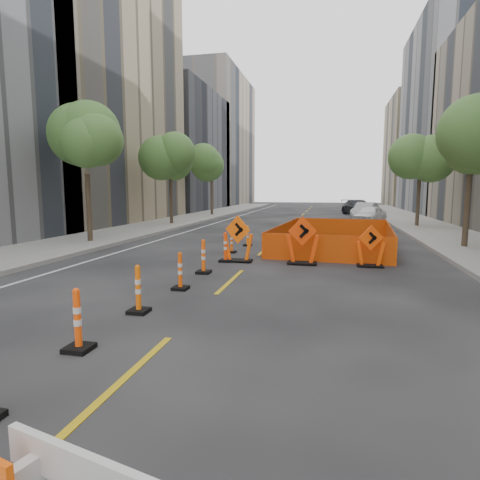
% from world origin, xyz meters
% --- Properties ---
extents(ground_plane, '(140.00, 140.00, 0.00)m').
position_xyz_m(ground_plane, '(0.00, 0.00, 0.00)').
color(ground_plane, black).
extents(sidewalk_left, '(4.00, 90.00, 0.15)m').
position_xyz_m(sidewalk_left, '(-9.00, 12.00, 0.07)').
color(sidewalk_left, gray).
rests_on(sidewalk_left, ground).
extents(sidewalk_right, '(4.00, 90.00, 0.15)m').
position_xyz_m(sidewalk_right, '(9.00, 12.00, 0.07)').
color(sidewalk_right, gray).
rests_on(sidewalk_right, ground).
extents(bld_left_c, '(12.00, 18.00, 26.00)m').
position_xyz_m(bld_left_c, '(-17.00, 20.80, 13.00)').
color(bld_left_c, tan).
rests_on(bld_left_c, ground).
extents(bld_left_d, '(12.00, 16.00, 14.00)m').
position_xyz_m(bld_left_d, '(-17.00, 39.20, 7.00)').
color(bld_left_d, '#4C4C51').
rests_on(bld_left_d, ground).
extents(bld_left_e, '(12.00, 20.00, 20.00)m').
position_xyz_m(bld_left_e, '(-17.00, 55.60, 10.00)').
color(bld_left_e, gray).
rests_on(bld_left_e, ground).
extents(bld_right_d, '(12.00, 18.00, 20.00)m').
position_xyz_m(bld_right_d, '(17.00, 40.20, 10.00)').
color(bld_right_d, gray).
rests_on(bld_right_d, ground).
extents(bld_right_e, '(12.00, 14.00, 16.00)m').
position_xyz_m(bld_right_e, '(17.00, 58.60, 8.00)').
color(bld_right_e, tan).
rests_on(bld_right_e, ground).
extents(tree_l_b, '(2.80, 2.80, 5.95)m').
position_xyz_m(tree_l_b, '(-8.40, 10.00, 4.53)').
color(tree_l_b, '#382B1E').
rests_on(tree_l_b, ground).
extents(tree_l_c, '(2.80, 2.80, 5.95)m').
position_xyz_m(tree_l_c, '(-8.40, 20.00, 4.53)').
color(tree_l_c, '#382B1E').
rests_on(tree_l_c, ground).
extents(tree_l_d, '(2.80, 2.80, 5.95)m').
position_xyz_m(tree_l_d, '(-8.40, 30.00, 4.53)').
color(tree_l_d, '#382B1E').
rests_on(tree_l_d, ground).
extents(tree_r_b, '(2.80, 2.80, 5.95)m').
position_xyz_m(tree_r_b, '(8.40, 12.00, 4.53)').
color(tree_r_b, '#382B1E').
rests_on(tree_r_b, ground).
extents(tree_r_c, '(2.80, 2.80, 5.95)m').
position_xyz_m(tree_r_c, '(8.40, 22.00, 4.53)').
color(tree_r_c, '#382B1E').
rests_on(tree_r_c, ground).
extents(channelizer_2, '(0.41, 0.41, 1.05)m').
position_xyz_m(channelizer_2, '(-1.21, -1.33, 0.52)').
color(channelizer_2, '#FF4A0A').
rests_on(channelizer_2, ground).
extents(channelizer_3, '(0.41, 0.41, 1.04)m').
position_xyz_m(channelizer_3, '(-1.19, 0.72, 0.52)').
color(channelizer_3, '#EA5D09').
rests_on(channelizer_3, ground).
extents(channelizer_4, '(0.39, 0.39, 1.00)m').
position_xyz_m(channelizer_4, '(-1.05, 2.78, 0.50)').
color(channelizer_4, '#E04A09').
rests_on(channelizer_4, ground).
extents(channelizer_5, '(0.42, 0.42, 1.07)m').
position_xyz_m(channelizer_5, '(-1.08, 4.83, 0.53)').
color(channelizer_5, '#FC520A').
rests_on(channelizer_5, ground).
extents(channelizer_6, '(0.42, 0.42, 1.08)m').
position_xyz_m(channelizer_6, '(-0.92, 6.89, 0.54)').
color(channelizer_6, '#FF410A').
rests_on(channelizer_6, ground).
extents(channelizer_7, '(0.36, 0.36, 0.91)m').
position_xyz_m(channelizer_7, '(-1.21, 8.95, 0.46)').
color(channelizer_7, '#E55009').
rests_on(channelizer_7, ground).
extents(channelizer_8, '(0.37, 0.37, 0.94)m').
position_xyz_m(channelizer_8, '(-0.97, 11.00, 0.47)').
color(channelizer_8, '#FF680A').
rests_on(channelizer_8, ground).
extents(chevron_sign_left, '(1.27, 0.98, 1.67)m').
position_xyz_m(chevron_sign_left, '(-0.49, 7.01, 0.84)').
color(chevron_sign_left, '#FF5C0A').
rests_on(chevron_sign_left, ground).
extents(chevron_sign_center, '(1.28, 1.02, 1.68)m').
position_xyz_m(chevron_sign_center, '(1.80, 7.01, 0.84)').
color(chevron_sign_center, '#FD410A').
rests_on(chevron_sign_center, ground).
extents(chevron_sign_right, '(1.09, 0.88, 1.42)m').
position_xyz_m(chevron_sign_right, '(4.07, 7.06, 0.71)').
color(chevron_sign_right, '#FF4C0A').
rests_on(chevron_sign_right, ground).
extents(safety_fence, '(5.30, 8.30, 0.99)m').
position_xyz_m(safety_fence, '(2.93, 11.52, 0.50)').
color(safety_fence, '#FF5E0D').
rests_on(safety_fence, ground).
extents(parked_car_near, '(3.04, 4.28, 1.35)m').
position_xyz_m(parked_car_near, '(5.57, 24.35, 0.68)').
color(parked_car_near, white).
rests_on(parked_car_near, ground).
extents(parked_car_mid, '(2.75, 4.58, 1.43)m').
position_xyz_m(parked_car_mid, '(5.61, 29.10, 0.71)').
color(parked_car_mid, '#B3B3B9').
rests_on(parked_car_mid, ground).
extents(parked_car_far, '(3.48, 5.58, 1.51)m').
position_xyz_m(parked_car_far, '(5.33, 34.46, 0.75)').
color(parked_car_far, black).
rests_on(parked_car_far, ground).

